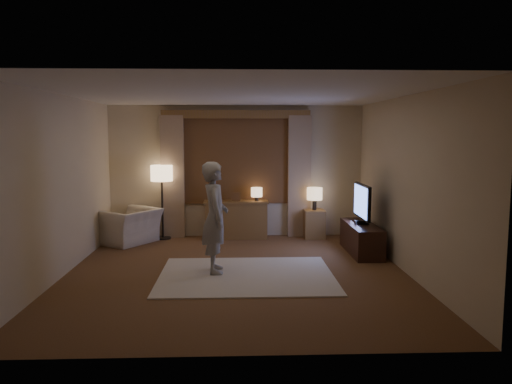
{
  "coord_description": "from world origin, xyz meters",
  "views": [
    {
      "loc": [
        0.01,
        -7.16,
        2.05
      ],
      "look_at": [
        0.31,
        0.6,
        1.14
      ],
      "focal_mm": 35.0,
      "sensor_mm": 36.0,
      "label": 1
    }
  ],
  "objects_px": {
    "side_table": "(314,224)",
    "person": "(215,217)",
    "sideboard": "(236,221)",
    "armchair": "(129,226)",
    "tv_stand": "(361,238)"
  },
  "relations": [
    {
      "from": "sideboard",
      "to": "armchair",
      "type": "xyz_separation_m",
      "value": [
        -2.01,
        -0.37,
        -0.03
      ]
    },
    {
      "from": "sideboard",
      "to": "side_table",
      "type": "bearing_deg",
      "value": -1.87
    },
    {
      "from": "sideboard",
      "to": "side_table",
      "type": "distance_m",
      "value": 1.53
    },
    {
      "from": "sideboard",
      "to": "tv_stand",
      "type": "bearing_deg",
      "value": -31.1
    },
    {
      "from": "tv_stand",
      "to": "person",
      "type": "bearing_deg",
      "value": -154.71
    },
    {
      "from": "side_table",
      "to": "tv_stand",
      "type": "distance_m",
      "value": 1.4
    },
    {
      "from": "person",
      "to": "tv_stand",
      "type": "bearing_deg",
      "value": -70.38
    },
    {
      "from": "sideboard",
      "to": "person",
      "type": "xyz_separation_m",
      "value": [
        -0.31,
        -2.46,
        0.48
      ]
    },
    {
      "from": "side_table",
      "to": "armchair",
      "type": "bearing_deg",
      "value": -174.79
    },
    {
      "from": "side_table",
      "to": "person",
      "type": "relative_size",
      "value": 0.34
    },
    {
      "from": "armchair",
      "to": "tv_stand",
      "type": "xyz_separation_m",
      "value": [
        4.16,
        -0.93,
        -0.07
      ]
    },
    {
      "from": "armchair",
      "to": "side_table",
      "type": "distance_m",
      "value": 3.55
    },
    {
      "from": "side_table",
      "to": "person",
      "type": "bearing_deg",
      "value": -127.31
    },
    {
      "from": "sideboard",
      "to": "armchair",
      "type": "bearing_deg",
      "value": -169.47
    },
    {
      "from": "sideboard",
      "to": "side_table",
      "type": "relative_size",
      "value": 2.14
    }
  ]
}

